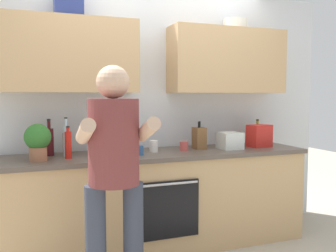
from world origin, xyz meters
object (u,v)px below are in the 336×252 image
object	(u,v)px
bottle_oil	(257,134)
potted_herb	(38,140)
person_standing	(114,166)
cup_ceramic	(184,146)
bottle_syrup	(67,142)
cup_tea	(139,150)
bottle_hotsauce	(68,144)
grocery_bag_crisps	(259,136)
knife_block	(199,138)
mixing_bowl	(107,150)
cup_coffee	(154,146)
grocery_bag_produce	(230,141)
bottle_water	(66,140)
bottle_soy	(113,138)
bottle_wine	(49,141)

from	to	relation	value
bottle_oil	potted_herb	xyz separation A→B (m)	(-2.24, -0.27, 0.06)
person_standing	cup_ceramic	world-z (taller)	person_standing
bottle_syrup	cup_tea	size ratio (longest dim) A/B	2.89
bottle_hotsauce	grocery_bag_crisps	size ratio (longest dim) A/B	1.19
knife_block	potted_herb	distance (m)	1.51
mixing_bowl	grocery_bag_crisps	distance (m)	1.56
bottle_syrup	bottle_hotsauce	size ratio (longest dim) A/B	0.90
cup_coffee	grocery_bag_produce	world-z (taller)	grocery_bag_produce
cup_ceramic	cup_coffee	size ratio (longest dim) A/B	0.81
potted_herb	cup_ceramic	bearing A→B (deg)	5.16
cup_tea	bottle_hotsauce	bearing A→B (deg)	176.90
cup_coffee	knife_block	size ratio (longest dim) A/B	0.40
bottle_hotsauce	cup_ceramic	world-z (taller)	bottle_hotsauce
person_standing	cup_tea	size ratio (longest dim) A/B	19.20
bottle_hotsauce	grocery_bag_produce	distance (m)	1.54
bottle_syrup	cup_coffee	distance (m)	0.78
cup_coffee	grocery_bag_produce	distance (m)	0.77
bottle_water	bottle_oil	world-z (taller)	bottle_water
bottle_water	mixing_bowl	world-z (taller)	bottle_water
bottle_water	knife_block	bearing A→B (deg)	0.52
bottle_syrup	bottle_soy	xyz separation A→B (m)	(0.42, 0.02, 0.02)
knife_block	person_standing	bearing A→B (deg)	-140.12
person_standing	bottle_oil	bearing A→B (deg)	28.60
bottle_oil	potted_herb	distance (m)	2.25
bottle_wine	grocery_bag_produce	bearing A→B (deg)	-6.04
cup_tea	knife_block	distance (m)	0.68
grocery_bag_produce	mixing_bowl	bearing A→B (deg)	178.80
mixing_bowl	grocery_bag_produce	xyz separation A→B (m)	(1.21, -0.03, 0.03)
bottle_wine	cup_coffee	size ratio (longest dim) A/B	2.98
bottle_wine	grocery_bag_crisps	size ratio (longest dim) A/B	1.41
bottle_wine	cup_coffee	bearing A→B (deg)	-6.71
bottle_syrup	mixing_bowl	size ratio (longest dim) A/B	0.98
cup_ceramic	bottle_wine	bearing A→B (deg)	174.41
grocery_bag_crisps	bottle_wine	bearing A→B (deg)	175.82
grocery_bag_crisps	mixing_bowl	bearing A→B (deg)	-179.87
person_standing	mixing_bowl	distance (m)	0.78
bottle_hotsauce	bottle_water	bearing A→B (deg)	92.33
bottle_wine	cup_ceramic	bearing A→B (deg)	-5.59
bottle_wine	bottle_hotsauce	xyz separation A→B (m)	(0.14, -0.20, -0.01)
bottle_hotsauce	cup_tea	world-z (taller)	bottle_hotsauce
bottle_hotsauce	grocery_bag_crisps	world-z (taller)	bottle_hotsauce
person_standing	potted_herb	size ratio (longest dim) A/B	5.41
bottle_syrup	bottle_oil	distance (m)	1.99
bottle_water	knife_block	distance (m)	1.26
cup_tea	grocery_bag_produce	xyz separation A→B (m)	(0.94, 0.05, 0.04)
person_standing	cup_tea	xyz separation A→B (m)	(0.37, 0.70, -0.01)
bottle_soy	grocery_bag_crisps	distance (m)	1.48
person_standing	mixing_bowl	bearing A→B (deg)	82.66
grocery_bag_crisps	knife_block	bearing A→B (deg)	172.88
grocery_bag_crisps	bottle_hotsauce	bearing A→B (deg)	-178.59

